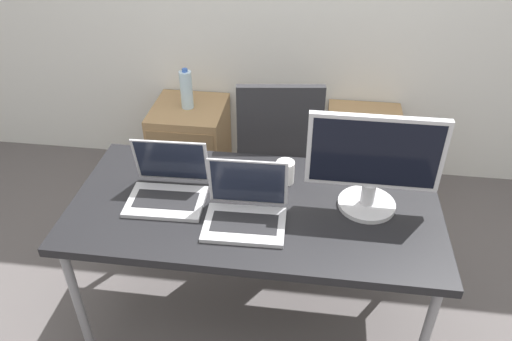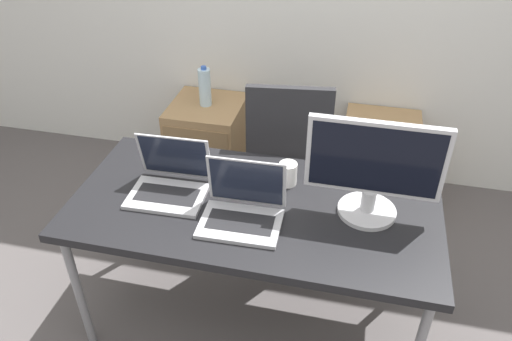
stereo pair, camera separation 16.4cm
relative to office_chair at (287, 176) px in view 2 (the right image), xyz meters
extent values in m
plane|color=#514C4C|center=(-0.03, -0.73, -0.39)|extent=(14.00, 14.00, 0.00)
cube|color=black|center=(-0.03, -0.73, 0.33)|extent=(1.60, 0.79, 0.04)
cylinder|color=gray|center=(-0.77, -1.06, -0.04)|extent=(0.04, 0.04, 0.70)
cylinder|color=gray|center=(-0.77, -0.40, -0.04)|extent=(0.04, 0.04, 0.70)
cylinder|color=gray|center=(0.71, -0.40, -0.04)|extent=(0.04, 0.04, 0.70)
cylinder|color=#232326|center=(-0.01, 0.07, -0.37)|extent=(0.56, 0.56, 0.04)
cylinder|color=gray|center=(-0.01, 0.07, -0.16)|extent=(0.05, 0.05, 0.38)
cube|color=#232326|center=(-0.01, 0.07, 0.03)|extent=(0.54, 0.54, 0.07)
cube|color=#232326|center=(0.02, -0.19, 0.36)|extent=(0.44, 0.10, 0.60)
cube|color=#99754C|center=(-0.64, 0.45, -0.11)|extent=(0.48, 0.49, 0.56)
cube|color=olive|center=(-0.64, 0.20, -0.11)|extent=(0.44, 0.01, 0.45)
cube|color=#99754C|center=(0.53, 0.45, -0.11)|extent=(0.48, 0.49, 0.56)
cube|color=olive|center=(0.53, 0.20, -0.11)|extent=(0.44, 0.01, 0.45)
cylinder|color=silver|center=(-0.64, 0.45, 0.30)|extent=(0.08, 0.08, 0.25)
cylinder|color=#3359B2|center=(-0.64, 0.45, 0.43)|extent=(0.04, 0.04, 0.02)
cube|color=#ADADB2|center=(-0.42, -0.78, 0.36)|extent=(0.34, 0.24, 0.02)
cube|color=black|center=(-0.42, -0.78, 0.37)|extent=(0.28, 0.14, 0.00)
cube|color=#ADADB2|center=(-0.42, -0.64, 0.49)|extent=(0.33, 0.07, 0.23)
cube|color=black|center=(-0.42, -0.65, 0.49)|extent=(0.31, 0.06, 0.21)
cube|color=#ADADB2|center=(-0.05, -0.88, 0.36)|extent=(0.34, 0.24, 0.02)
cube|color=black|center=(-0.05, -0.88, 0.37)|extent=(0.28, 0.14, 0.00)
cube|color=#ADADB2|center=(-0.06, -0.76, 0.49)|extent=(0.33, 0.04, 0.23)
cube|color=black|center=(-0.06, -0.76, 0.49)|extent=(0.31, 0.03, 0.21)
cylinder|color=#B7B7BC|center=(0.45, -0.68, 0.36)|extent=(0.25, 0.25, 0.02)
cylinder|color=#B7B7BC|center=(0.45, -0.68, 0.42)|extent=(0.06, 0.06, 0.09)
cube|color=#B7B7BC|center=(0.45, -0.68, 0.63)|extent=(0.55, 0.03, 0.33)
cube|color=black|center=(0.45, -0.70, 0.63)|extent=(0.51, 0.00, 0.29)
cylinder|color=white|center=(0.08, -0.55, 0.41)|extent=(0.08, 0.08, 0.11)
cylinder|color=maroon|center=(-0.14, -0.61, 0.40)|extent=(0.08, 0.08, 0.10)
cylinder|color=white|center=(-0.14, -0.61, 0.46)|extent=(0.08, 0.08, 0.01)
camera|label=1|loc=(0.20, -2.41, 1.72)|focal=35.00mm
camera|label=2|loc=(0.36, -2.38, 1.72)|focal=35.00mm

